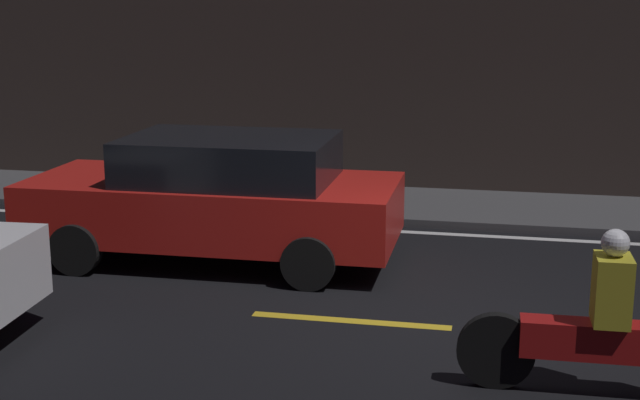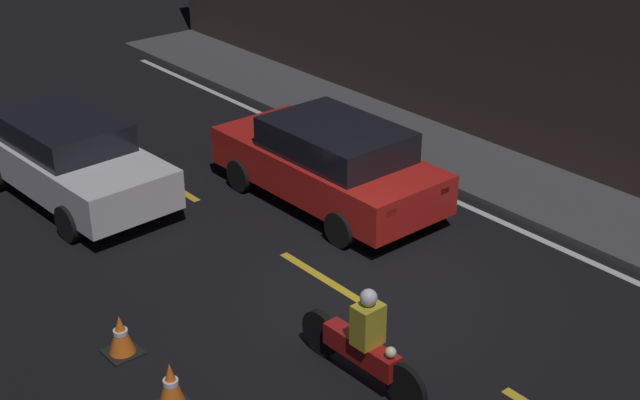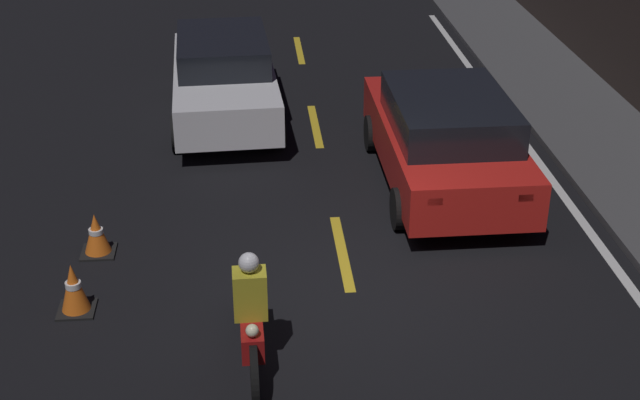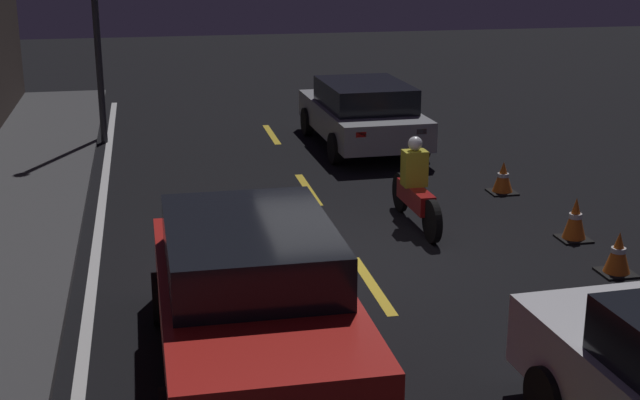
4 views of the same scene
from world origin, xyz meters
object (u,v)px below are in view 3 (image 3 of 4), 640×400
(sedan_white, at_px, (224,76))
(traffic_cone_near, at_px, (96,234))
(taxi_red, at_px, (445,137))
(traffic_cone_mid, at_px, (74,289))
(motorcycle, at_px, (251,314))

(sedan_white, height_order, traffic_cone_near, sedan_white)
(taxi_red, relative_size, traffic_cone_near, 7.60)
(sedan_white, xyz_separation_m, traffic_cone_mid, (6.17, -1.75, -0.48))
(taxi_red, xyz_separation_m, motorcycle, (4.15, -3.02, -0.24))
(traffic_cone_near, xyz_separation_m, traffic_cone_mid, (1.38, -0.08, 0.03))
(sedan_white, height_order, traffic_cone_mid, sedan_white)
(sedan_white, xyz_separation_m, taxi_red, (3.11, 3.38, 0.01))
(sedan_white, height_order, motorcycle, sedan_white)
(sedan_white, relative_size, traffic_cone_mid, 6.87)
(motorcycle, bearing_deg, taxi_red, 142.69)
(motorcycle, xyz_separation_m, traffic_cone_near, (-2.47, -2.03, -0.28))
(traffic_cone_mid, bearing_deg, traffic_cone_near, 176.83)
(sedan_white, height_order, taxi_red, taxi_red)
(taxi_red, bearing_deg, traffic_cone_mid, 120.44)
(motorcycle, height_order, traffic_cone_near, motorcycle)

